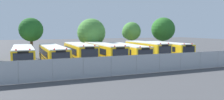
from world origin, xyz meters
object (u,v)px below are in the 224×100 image
(school_bus_4, at_px, (127,51))
(tree_2, at_px, (92,32))
(school_bus_1, at_px, (53,54))
(tree_3, at_px, (131,32))
(tree_4, at_px, (163,29))
(school_bus_2, at_px, (80,52))
(school_bus_0, at_px, (23,55))
(tree_1, at_px, (32,30))
(school_bus_6, at_px, (168,49))
(school_bus_5, at_px, (146,50))
(school_bus_3, at_px, (104,52))

(school_bus_4, distance_m, tree_2, 8.40)
(school_bus_1, xyz_separation_m, tree_3, (16.15, 9.25, 2.82))
(tree_2, distance_m, tree_4, 15.28)
(school_bus_2, height_order, tree_3, tree_3)
(school_bus_0, xyz_separation_m, tree_3, (19.79, 9.26, 2.81))
(school_bus_0, bearing_deg, tree_1, -100.62)
(tree_2, bearing_deg, school_bus_6, -34.92)
(school_bus_2, distance_m, school_bus_6, 14.53)
(school_bus_4, bearing_deg, school_bus_6, -179.15)
(school_bus_5, height_order, tree_1, tree_1)
(school_bus_6, distance_m, tree_2, 13.06)
(school_bus_3, distance_m, school_bus_4, 3.73)
(school_bus_1, height_order, tree_4, tree_4)
(school_bus_1, height_order, school_bus_2, school_bus_2)
(school_bus_5, xyz_separation_m, tree_3, (1.82, 9.01, 2.72))
(school_bus_4, relative_size, tree_4, 1.64)
(school_bus_4, distance_m, school_bus_5, 3.52)
(tree_4, bearing_deg, school_bus_3, -152.53)
(school_bus_6, height_order, tree_3, tree_3)
(school_bus_1, height_order, school_bus_4, school_bus_1)
(school_bus_3, bearing_deg, tree_2, -95.05)
(school_bus_0, height_order, school_bus_4, school_bus_0)
(school_bus_6, distance_m, tree_1, 21.98)
(school_bus_1, distance_m, school_bus_2, 3.57)
(school_bus_2, xyz_separation_m, tree_2, (4.06, 7.42, 2.63))
(school_bus_1, relative_size, tree_2, 1.78)
(tree_2, bearing_deg, tree_1, 177.42)
(school_bus_4, bearing_deg, school_bus_3, 2.32)
(school_bus_4, xyz_separation_m, school_bus_6, (7.27, -0.05, 0.07))
(tree_3, bearing_deg, school_bus_4, -119.78)
(school_bus_4, height_order, school_bus_6, school_bus_6)
(tree_1, bearing_deg, school_bus_2, -53.65)
(tree_4, bearing_deg, school_bus_1, -160.55)
(tree_2, bearing_deg, tree_4, 3.27)
(school_bus_4, distance_m, tree_4, 14.92)
(school_bus_1, distance_m, tree_2, 10.84)
(school_bus_5, distance_m, tree_2, 10.02)
(school_bus_1, relative_size, school_bus_5, 1.17)
(tree_3, bearing_deg, school_bus_2, -143.05)
(tree_1, relative_size, tree_4, 0.92)
(school_bus_6, height_order, tree_4, tree_4)
(school_bus_1, xyz_separation_m, school_bus_4, (10.82, -0.06, -0.03))
(tree_2, xyz_separation_m, tree_4, (15.24, 0.87, 0.65))
(school_bus_4, relative_size, tree_1, 1.79)
(school_bus_1, bearing_deg, tree_2, -138.20)
(school_bus_1, xyz_separation_m, tree_2, (7.62, 7.20, 2.74))
(school_bus_2, xyz_separation_m, school_bus_4, (7.26, 0.16, -0.13))
(school_bus_5, bearing_deg, school_bus_6, 173.56)
(tree_1, relative_size, tree_2, 0.99)
(school_bus_0, distance_m, school_bus_4, 14.47)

